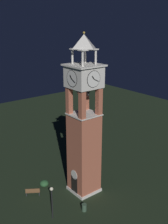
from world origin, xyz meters
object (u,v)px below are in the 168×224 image
at_px(lamp_post, 52,197).
at_px(clock_tower, 84,131).
at_px(park_bench, 33,192).
at_px(trash_bin, 84,207).

bearing_deg(lamp_post, clock_tower, 108.80).
height_order(park_bench, trash_bin, park_bench).
height_order(clock_tower, lamp_post, clock_tower).
relative_size(clock_tower, trash_bin, 22.46).
bearing_deg(park_bench, lamp_post, -3.83).
xyz_separation_m(lamp_post, trash_bin, (1.08, 3.21, -2.13)).
xyz_separation_m(clock_tower, lamp_post, (1.89, -5.55, -4.94)).
bearing_deg(lamp_post, trash_bin, 71.36).
relative_size(lamp_post, trash_bin, 4.51).
height_order(park_bench, lamp_post, lamp_post).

